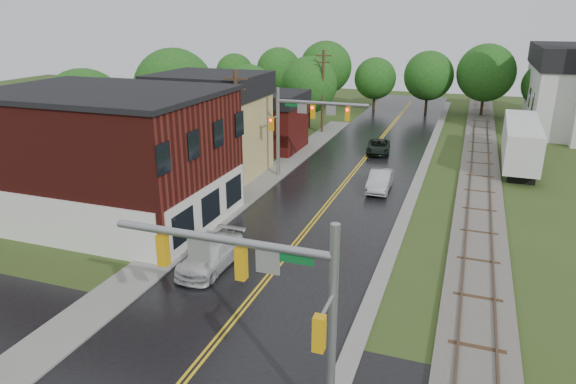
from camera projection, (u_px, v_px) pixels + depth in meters
The scene contains 20 objects.
main_road at pixel (353, 173), 43.04m from camera, with size 10.00×90.00×0.02m, color black.
curb_right at pixel (425, 163), 45.76m from camera, with size 0.80×70.00×0.12m, color gray.
sidewalk_left at pixel (262, 182), 40.57m from camera, with size 2.40×50.00×0.12m, color gray.
brick_building at pixel (108, 156), 32.32m from camera, with size 14.30×10.30×8.30m.
yellow_house at pixel (212, 136), 41.94m from camera, with size 8.00×7.00×6.40m, color tan.
darkred_building at pixel (265, 127), 49.95m from camera, with size 7.00×6.00×4.40m, color #3F0F0C.
railroad at pixel (480, 167), 44.26m from camera, with size 3.20×80.00×0.30m.
traffic_signal_near at pixel (265, 283), 15.41m from camera, with size 7.34×0.30×7.20m.
traffic_signal_far at pixel (303, 118), 39.84m from camera, with size 7.34×0.43×7.20m.
utility_pole_b at pixel (237, 131), 36.54m from camera, with size 1.80×0.28×9.00m.
utility_pole_c at pixel (323, 90), 56.10m from camera, with size 1.80×0.28×9.00m.
tree_left_a at pixel (86, 114), 40.48m from camera, with size 6.80×6.80×8.67m.
tree_left_b at pixel (175, 91), 48.54m from camera, with size 7.60×7.60×9.69m.
tree_left_c at pixel (249, 94), 54.77m from camera, with size 6.00×6.00×7.65m.
tree_left_e at pixel (310, 86), 58.41m from camera, with size 6.40×6.40×8.16m.
suv_dark at pixel (378, 147), 48.89m from camera, with size 2.09×4.53×1.26m, color black.
sedan_silver at pixel (380, 181), 38.59m from camera, with size 1.56×4.47×1.47m, color #B2B2B7.
pickup_white at pixel (211, 255), 26.74m from camera, with size 2.02×4.97×1.44m, color silver.
semi_trailer at pixel (521, 141), 44.01m from camera, with size 3.02×12.53×3.92m.
construction_barrel at pixel (200, 265), 26.20m from camera, with size 0.54×0.54×0.96m, color #F82E0B.
Camera 1 is at (8.74, -10.61, 12.62)m, focal length 32.00 mm.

